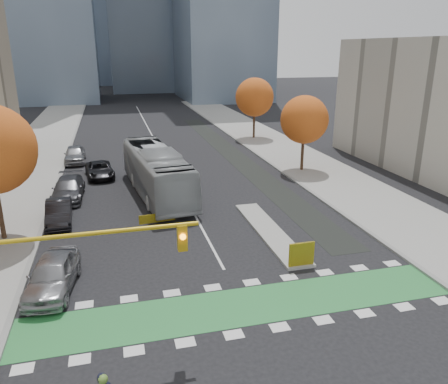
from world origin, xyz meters
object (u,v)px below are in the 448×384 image
parked_car_b (59,212)px  parked_car_d (100,170)px  tree_east_far (255,97)px  tree_east_near (304,120)px  parked_car_e (75,154)px  parked_car_a (52,274)px  bus (157,171)px  parked_car_c (68,189)px  traffic_signal_west (39,268)px  hazard_board (302,254)px

parked_car_b → parked_car_d: bearing=73.1°
tree_east_far → parked_car_d: size_ratio=1.56×
tree_east_near → parked_car_e: tree_east_near is taller
parked_car_a → bus: bearing=71.9°
tree_east_far → parked_car_c: bearing=-138.4°
bus → parked_car_e: bus is taller
tree_east_far → parked_car_a: bearing=-122.5°
traffic_signal_west → bus: bearing=72.7°
tree_east_far → parked_car_c: tree_east_far is taller
hazard_board → parked_car_b: bearing=142.7°
parked_car_a → parked_car_d: (1.95, 19.54, -0.17)m
parked_car_b → parked_car_d: size_ratio=0.92×
tree_east_far → parked_car_a: tree_east_far is taller
parked_car_d → hazard_board: bearing=-69.3°
parked_car_a → parked_car_b: (-0.55, 9.00, -0.10)m
bus → parked_car_b: (-7.01, -4.44, -1.11)m
tree_east_near → parked_car_b: size_ratio=1.56×
tree_east_far → traffic_signal_west: size_ratio=0.90×
bus → parked_car_d: size_ratio=2.72×
parked_car_b → parked_car_e: size_ratio=0.92×
traffic_signal_west → parked_car_e: (-1.07, 31.37, -3.19)m
tree_east_near → tree_east_far: bearing=88.2°
tree_east_near → traffic_signal_west: 30.08m
hazard_board → traffic_signal_west: (-11.93, -4.71, 3.23)m
parked_car_a → parked_car_b: size_ratio=1.10×
parked_car_d → parked_car_b: bearing=-109.9°
parked_car_b → parked_car_e: (0.00, 16.75, 0.10)m
hazard_board → traffic_signal_west: traffic_signal_west is taller
tree_east_near → parked_car_c: 21.36m
tree_east_near → parked_car_a: bearing=-140.4°
parked_car_b → tree_east_far: bearing=44.4°
traffic_signal_west → parked_car_a: traffic_signal_west is taller
tree_east_far → parked_car_b: (-21.50, -23.90, -4.49)m
bus → parked_car_d: bus is taller
traffic_signal_west → bus: traffic_signal_west is taller
hazard_board → parked_car_d: hazard_board is taller
traffic_signal_west → parked_car_d: size_ratio=1.74×
tree_east_far → traffic_signal_west: bearing=-117.9°
parked_car_a → parked_car_e: size_ratio=1.01×
tree_east_far → parked_car_a: (-20.95, -32.90, -4.39)m
parked_car_a → parked_car_d: size_ratio=1.02×
tree_east_far → parked_car_c: size_ratio=1.40×
parked_car_c → tree_east_far: bearing=43.5°
bus → parked_car_a: size_ratio=2.68×
tree_east_near → traffic_signal_west: size_ratio=0.83×
tree_east_far → parked_car_e: size_ratio=1.55×
parked_car_d → bus: bearing=-60.0°
parked_car_e → tree_east_near: bearing=-23.7°
traffic_signal_west → hazard_board: bearing=21.5°
bus → parked_car_e: bearing=113.1°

